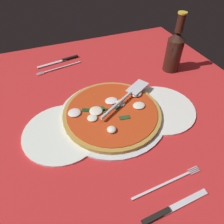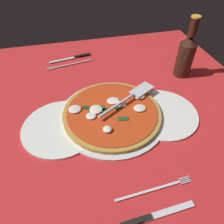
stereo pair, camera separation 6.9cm
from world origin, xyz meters
The scene contains 10 objects.
ground_plane centered at (0.00, 0.00, -0.40)cm, with size 115.26×115.26×0.80cm, color red.
checker_pattern centered at (0.00, 0.00, 0.05)cm, with size 115.26×115.26×0.10cm.
pizza_pan centered at (-0.86, 3.24, 0.58)cm, with size 36.51×36.51×0.97cm, color silver.
dinner_plate_left centered at (-17.61, 6.47, 0.60)cm, with size 24.89×24.89×1.00cm, color white.
dinner_plate_right centered at (16.52, 4.73, 0.60)cm, with size 24.84×24.84×1.00cm, color white.
pizza centered at (-0.90, 3.15, 1.95)cm, with size 33.13×33.13×2.91cm.
pizza_server centered at (-7.52, 0.04, 4.33)cm, with size 23.44×15.37×1.00cm.
place_setting_near centered at (8.95, -36.14, 0.45)cm, with size 22.53×15.10×1.40cm.
place_setting_far centered at (-3.23, 34.49, 0.46)cm, with size 20.59×13.50×1.40cm.
beer_bottle centered at (-35.71, -14.35, 9.68)cm, with size 6.79×6.79×24.48cm.
Camera 1 is at (17.40, 49.22, 49.88)cm, focal length 32.67 mm.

